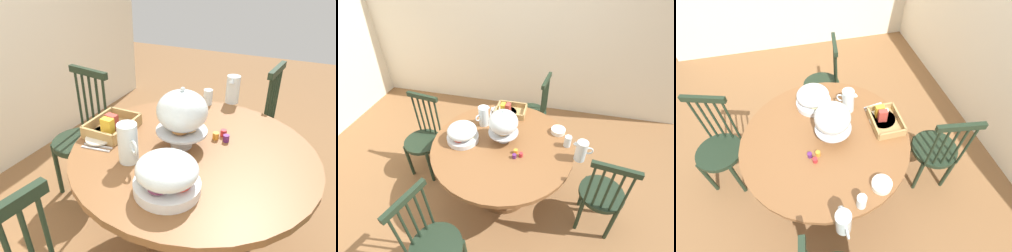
# 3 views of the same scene
# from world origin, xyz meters

# --- Properties ---
(ground_plane) EXTENTS (10.00, 10.00, 0.00)m
(ground_plane) POSITION_xyz_m (0.00, 0.00, 0.00)
(ground_plane) COLOR brown
(dining_table) EXTENTS (1.32, 1.32, 0.74)m
(dining_table) POSITION_xyz_m (0.12, 0.03, 0.55)
(dining_table) COLOR brown
(dining_table) RESTS_ON ground_plane
(windsor_chair_near_window) EXTENTS (0.42, 0.42, 0.97)m
(windsor_chair_near_window) POSITION_xyz_m (-0.18, -0.88, 0.45)
(windsor_chair_near_window) COLOR #1E2D1E
(windsor_chair_near_window) RESTS_ON ground_plane
(windsor_chair_facing_door) EXTENTS (0.40, 0.40, 0.97)m
(windsor_chair_facing_door) POSITION_xyz_m (0.29, 0.97, 0.45)
(windsor_chair_facing_door) COLOR #1E2D1E
(windsor_chair_facing_door) RESTS_ON ground_plane
(windsor_chair_far_side) EXTENTS (0.40, 0.40, 0.97)m
(windsor_chair_far_side) POSITION_xyz_m (-0.82, 0.18, 0.45)
(windsor_chair_far_side) COLOR #1E2D1E
(windsor_chair_far_side) RESTS_ON ground_plane
(pastry_stand_with_dome) EXTENTS (0.28, 0.28, 0.34)m
(pastry_stand_with_dome) POSITION_xyz_m (0.12, 0.09, 0.94)
(pastry_stand_with_dome) COLOR silver
(pastry_stand_with_dome) RESTS_ON dining_table
(fruit_platter_covered) EXTENTS (0.30, 0.30, 0.18)m
(fruit_platter_covered) POSITION_xyz_m (-0.25, 0.00, 0.83)
(fruit_platter_covered) COLOR silver
(fruit_platter_covered) RESTS_ON dining_table
(orange_juice_pitcher) EXTENTS (0.18, 0.10, 0.20)m
(orange_juice_pitcher) POSITION_xyz_m (0.83, 0.00, 0.83)
(orange_juice_pitcher) COLOR silver
(orange_juice_pitcher) RESTS_ON dining_table
(milk_pitcher) EXTENTS (0.12, 0.17, 0.21)m
(milk_pitcher) POSITION_xyz_m (-0.13, 0.27, 0.84)
(milk_pitcher) COLOR silver
(milk_pitcher) RESTS_ON dining_table
(cereal_basket) EXTENTS (0.32, 0.24, 0.12)m
(cereal_basket) POSITION_xyz_m (0.08, 0.53, 0.77)
(cereal_basket) COLOR tan
(cereal_basket) RESTS_ON dining_table
(china_plate_large) EXTENTS (0.22, 0.22, 0.01)m
(china_plate_large) POSITION_xyz_m (0.05, 0.52, 0.75)
(china_plate_large) COLOR white
(china_plate_large) RESTS_ON dining_table
(china_plate_small) EXTENTS (0.15, 0.15, 0.01)m
(china_plate_small) POSITION_xyz_m (-0.04, 0.53, 0.76)
(china_plate_small) COLOR white
(china_plate_small) RESTS_ON china_plate_large
(cereal_bowl) EXTENTS (0.14, 0.14, 0.04)m
(cereal_bowl) POSITION_xyz_m (0.62, 0.32, 0.76)
(cereal_bowl) COLOR white
(cereal_bowl) RESTS_ON dining_table
(drinking_glass) EXTENTS (0.06, 0.06, 0.11)m
(drinking_glass) POSITION_xyz_m (0.71, 0.15, 0.80)
(drinking_glass) COLOR silver
(drinking_glass) RESTS_ON dining_table
(jam_jar_strawberry) EXTENTS (0.04, 0.04, 0.04)m
(jam_jar_strawberry) POSITION_xyz_m (0.32, -0.09, 0.76)
(jam_jar_strawberry) COLOR #B7282D
(jam_jar_strawberry) RESTS_ON dining_table
(jam_jar_apricot) EXTENTS (0.04, 0.04, 0.04)m
(jam_jar_apricot) POSITION_xyz_m (0.27, -0.06, 0.76)
(jam_jar_apricot) COLOR orange
(jam_jar_apricot) RESTS_ON dining_table
(jam_jar_grape) EXTENTS (0.04, 0.04, 0.04)m
(jam_jar_grape) POSITION_xyz_m (0.27, -0.12, 0.76)
(jam_jar_grape) COLOR #5B2366
(jam_jar_grape) RESTS_ON dining_table
(table_knife) EXTENTS (0.04, 0.17, 0.01)m
(table_knife) POSITION_xyz_m (-0.09, 0.50, 0.74)
(table_knife) COLOR silver
(table_knife) RESTS_ON dining_table
(dinner_fork) EXTENTS (0.04, 0.17, 0.01)m
(dinner_fork) POSITION_xyz_m (-0.12, 0.50, 0.74)
(dinner_fork) COLOR silver
(dinner_fork) RESTS_ON dining_table
(soup_spoon) EXTENTS (0.04, 0.17, 0.01)m
(soup_spoon) POSITION_xyz_m (0.19, 0.54, 0.74)
(soup_spoon) COLOR silver
(soup_spoon) RESTS_ON dining_table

